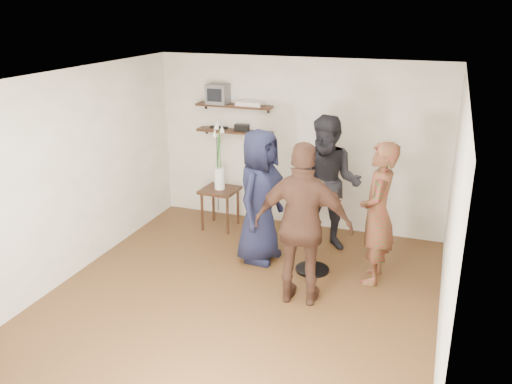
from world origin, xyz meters
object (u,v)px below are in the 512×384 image
at_px(side_table, 220,195).
at_px(drinks_table, 314,223).
at_px(radio, 242,128).
at_px(person_navy, 260,196).
at_px(dvd_deck, 250,104).
at_px(person_brown, 303,225).
at_px(person_plaid, 377,214).
at_px(person_dark, 328,184).
at_px(crt_monitor, 218,94).

distance_m(side_table, drinks_table, 1.97).
bearing_deg(radio, side_table, -114.62).
relative_size(drinks_table, person_navy, 0.58).
distance_m(dvd_deck, person_brown, 2.76).
xyz_separation_m(drinks_table, person_plaid, (0.78, 0.02, 0.23)).
bearing_deg(side_table, person_navy, -41.57).
bearing_deg(person_dark, side_table, 174.62).
xyz_separation_m(drinks_table, person_navy, (-0.77, 0.11, 0.23)).
bearing_deg(drinks_table, dvd_deck, 134.80).
relative_size(person_plaid, person_brown, 0.94).
xyz_separation_m(person_dark, person_navy, (-0.78, -0.67, -0.05)).
xyz_separation_m(person_plaid, person_dark, (-0.78, 0.76, 0.06)).
height_order(dvd_deck, side_table, dvd_deck).
height_order(drinks_table, person_brown, person_brown).
relative_size(drinks_table, person_dark, 0.55).
bearing_deg(person_plaid, drinks_table, -90.00).
relative_size(radio, person_dark, 0.11).
height_order(dvd_deck, person_navy, dvd_deck).
height_order(side_table, person_brown, person_brown).
height_order(crt_monitor, radio, crt_monitor).
distance_m(radio, person_plaid, 2.74).
distance_m(dvd_deck, side_table, 1.48).
relative_size(side_table, person_brown, 0.33).
bearing_deg(drinks_table, person_brown, -85.85).
distance_m(person_navy, person_brown, 1.22).
height_order(radio, person_plaid, person_plaid).
height_order(side_table, drinks_table, drinks_table).
relative_size(radio, person_brown, 0.11).
bearing_deg(crt_monitor, person_plaid, -26.93).
xyz_separation_m(person_navy, person_brown, (0.83, -0.89, 0.05)).
height_order(side_table, person_dark, person_dark).
distance_m(dvd_deck, drinks_table, 2.30).
bearing_deg(person_plaid, side_table, -112.02).
bearing_deg(dvd_deck, side_table, -127.96).
xyz_separation_m(side_table, person_plaid, (2.50, -0.92, 0.37)).
xyz_separation_m(crt_monitor, radio, (0.38, 0.00, -0.50)).
distance_m(crt_monitor, side_table, 1.56).
xyz_separation_m(radio, side_table, (-0.20, -0.44, -0.99)).
bearing_deg(crt_monitor, dvd_deck, 0.00).
xyz_separation_m(person_dark, person_brown, (0.06, -1.56, 0.00)).
xyz_separation_m(radio, person_brown, (1.57, -2.17, -0.55)).
bearing_deg(dvd_deck, radio, 180.00).
bearing_deg(drinks_table, person_dark, 89.91).
bearing_deg(person_navy, crt_monitor, 49.53).
height_order(dvd_deck, drinks_table, dvd_deck).
distance_m(drinks_table, person_plaid, 0.81).
bearing_deg(radio, dvd_deck, 0.00).
bearing_deg(person_plaid, dvd_deck, -124.00).
bearing_deg(crt_monitor, side_table, -67.65).
xyz_separation_m(crt_monitor, drinks_table, (1.90, -1.39, -1.34)).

